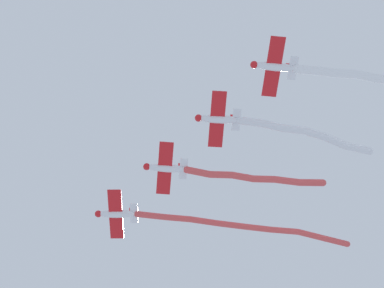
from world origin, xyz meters
name	(u,v)px	position (x,y,z in m)	size (l,w,h in m)	color
airplane_lead	(116,214)	(0.98, 4.54, 71.76)	(5.27, 6.75, 1.72)	white
smoke_trail_lead	(245,227)	(15.51, -0.45, 72.18)	(25.57, 7.86, 1.79)	#DB4C4C
airplane_left_wing	(165,168)	(3.43, -3.52, 72.01)	(5.31, 6.87, 1.72)	white
smoke_trail_left_wing	(254,178)	(12.92, -7.26, 71.52)	(15.14, 6.70, 1.54)	#DB4C4C
airplane_right_wing	(218,119)	(5.88, -11.58, 72.26)	(5.30, 6.85, 1.72)	white
smoke_trail_right_wing	(305,134)	(15.23, -14.53, 71.86)	(15.20, 4.50, 1.90)	white
airplane_slot	(274,67)	(8.33, -19.64, 72.51)	(5.32, 6.89, 1.72)	white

